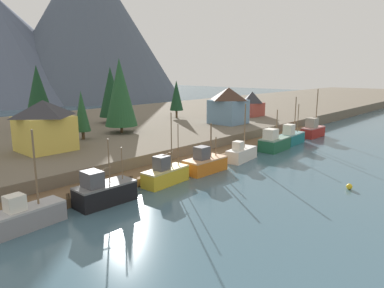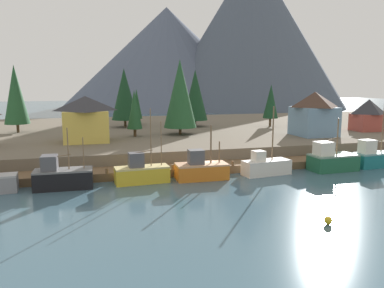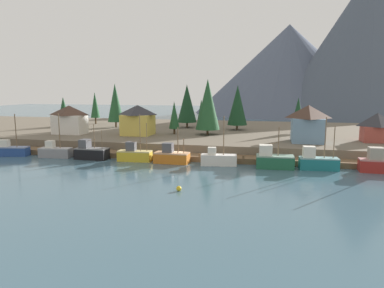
{
  "view_description": "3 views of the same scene",
  "coord_description": "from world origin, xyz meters",
  "px_view_note": "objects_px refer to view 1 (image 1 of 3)",
  "views": [
    {
      "loc": [
        -36.48,
        -31.88,
        13.69
      ],
      "look_at": [
        1.19,
        2.63,
        3.0
      ],
      "focal_mm": 33.19,
      "sensor_mm": 36.0,
      "label": 1
    },
    {
      "loc": [
        -13.67,
        -44.56,
        11.58
      ],
      "look_at": [
        -1.28,
        1.04,
        3.94
      ],
      "focal_mm": 35.29,
      "sensor_mm": 36.0,
      "label": 2
    },
    {
      "loc": [
        16.53,
        -62.33,
        13.32
      ],
      "look_at": [
        1.94,
        3.05,
        2.88
      ],
      "focal_mm": 32.97,
      "sensor_mm": 36.0,
      "label": 3
    }
  ],
  "objects_px": {
    "fishing_boat_white": "(241,153)",
    "conifer_centre": "(82,111)",
    "fishing_boat_grey": "(27,216)",
    "conifer_far_right": "(176,95)",
    "conifer_far_left": "(38,94)",
    "fishing_boat_red": "(313,130)",
    "house_red": "(252,103)",
    "house_blue": "(228,105)",
    "fishing_boat_yellow": "(165,174)",
    "channel_buoy": "(349,187)",
    "conifer_mid_right": "(43,103)",
    "fishing_boat_green": "(274,143)",
    "fishing_boat_teal": "(292,137)",
    "fishing_boat_black": "(104,192)",
    "house_yellow": "(44,125)",
    "conifer_near_right": "(120,92)",
    "fishing_boat_orange": "(205,163)",
    "conifer_mid_left": "(111,92)"
  },
  "relations": [
    {
      "from": "fishing_boat_white",
      "to": "conifer_centre",
      "type": "relative_size",
      "value": 1.1
    },
    {
      "from": "fishing_boat_grey",
      "to": "conifer_far_right",
      "type": "distance_m",
      "value": 56.42
    },
    {
      "from": "conifer_centre",
      "to": "conifer_far_left",
      "type": "xyz_separation_m",
      "value": [
        -0.3,
        14.63,
        2.22
      ]
    },
    {
      "from": "fishing_boat_red",
      "to": "house_red",
      "type": "relative_size",
      "value": 1.64
    },
    {
      "from": "house_blue",
      "to": "fishing_boat_white",
      "type": "bearing_deg",
      "value": -137.78
    },
    {
      "from": "fishing_boat_yellow",
      "to": "channel_buoy",
      "type": "xyz_separation_m",
      "value": [
        13.15,
        -17.31,
        -0.88
      ]
    },
    {
      "from": "house_red",
      "to": "conifer_mid_right",
      "type": "bearing_deg",
      "value": 150.34
    },
    {
      "from": "fishing_boat_white",
      "to": "fishing_boat_grey",
      "type": "bearing_deg",
      "value": 172.2
    },
    {
      "from": "fishing_boat_green",
      "to": "house_red",
      "type": "bearing_deg",
      "value": 38.79
    },
    {
      "from": "fishing_boat_white",
      "to": "fishing_boat_teal",
      "type": "relative_size",
      "value": 0.99
    },
    {
      "from": "fishing_boat_black",
      "to": "conifer_far_left",
      "type": "distance_m",
      "value": 38.56
    },
    {
      "from": "fishing_boat_teal",
      "to": "house_yellow",
      "type": "relative_size",
      "value": 1.24
    },
    {
      "from": "house_yellow",
      "to": "conifer_far_right",
      "type": "height_order",
      "value": "conifer_far_right"
    },
    {
      "from": "conifer_near_right",
      "to": "conifer_far_right",
      "type": "bearing_deg",
      "value": 18.45
    },
    {
      "from": "conifer_near_right",
      "to": "conifer_mid_right",
      "type": "relative_size",
      "value": 1.68
    },
    {
      "from": "house_yellow",
      "to": "conifer_far_right",
      "type": "distance_m",
      "value": 39.04
    },
    {
      "from": "house_blue",
      "to": "conifer_near_right",
      "type": "xyz_separation_m",
      "value": [
        -22.23,
        7.44,
        3.36
      ]
    },
    {
      "from": "fishing_boat_green",
      "to": "conifer_far_right",
      "type": "height_order",
      "value": "conifer_far_right"
    },
    {
      "from": "house_yellow",
      "to": "conifer_far_left",
      "type": "distance_m",
      "value": 20.05
    },
    {
      "from": "house_blue",
      "to": "conifer_far_right",
      "type": "relative_size",
      "value": 0.86
    },
    {
      "from": "fishing_boat_green",
      "to": "house_red",
      "type": "relative_size",
      "value": 1.16
    },
    {
      "from": "fishing_boat_white",
      "to": "fishing_boat_yellow",
      "type": "bearing_deg",
      "value": 171.85
    },
    {
      "from": "fishing_boat_grey",
      "to": "fishing_boat_teal",
      "type": "height_order",
      "value": "fishing_boat_teal"
    },
    {
      "from": "house_blue",
      "to": "conifer_far_left",
      "type": "relative_size",
      "value": 0.63
    },
    {
      "from": "house_yellow",
      "to": "conifer_far_left",
      "type": "relative_size",
      "value": 0.59
    },
    {
      "from": "house_red",
      "to": "house_blue",
      "type": "height_order",
      "value": "house_blue"
    },
    {
      "from": "conifer_far_left",
      "to": "fishing_boat_orange",
      "type": "bearing_deg",
      "value": -81.06
    },
    {
      "from": "conifer_mid_left",
      "to": "fishing_boat_teal",
      "type": "bearing_deg",
      "value": -63.75
    },
    {
      "from": "fishing_boat_orange",
      "to": "conifer_far_left",
      "type": "bearing_deg",
      "value": 99.78
    },
    {
      "from": "fishing_boat_green",
      "to": "conifer_far_left",
      "type": "relative_size",
      "value": 0.58
    },
    {
      "from": "fishing_boat_green",
      "to": "conifer_centre",
      "type": "distance_m",
      "value": 32.69
    },
    {
      "from": "fishing_boat_black",
      "to": "conifer_near_right",
      "type": "distance_m",
      "value": 30.25
    },
    {
      "from": "house_blue",
      "to": "conifer_centre",
      "type": "relative_size",
      "value": 0.96
    },
    {
      "from": "fishing_boat_black",
      "to": "conifer_far_right",
      "type": "height_order",
      "value": "conifer_far_right"
    },
    {
      "from": "fishing_boat_red",
      "to": "house_red",
      "type": "bearing_deg",
      "value": 78.41
    },
    {
      "from": "fishing_boat_black",
      "to": "fishing_boat_yellow",
      "type": "height_order",
      "value": "fishing_boat_yellow"
    },
    {
      "from": "fishing_boat_orange",
      "to": "house_red",
      "type": "xyz_separation_m",
      "value": [
        38.82,
        17.9,
        4.38
      ]
    },
    {
      "from": "fishing_boat_black",
      "to": "fishing_boat_green",
      "type": "distance_m",
      "value": 34.23
    },
    {
      "from": "fishing_boat_red",
      "to": "conifer_far_left",
      "type": "distance_m",
      "value": 54.81
    },
    {
      "from": "fishing_boat_yellow",
      "to": "conifer_near_right",
      "type": "relative_size",
      "value": 0.66
    },
    {
      "from": "fishing_boat_teal",
      "to": "conifer_mid_right",
      "type": "xyz_separation_m",
      "value": [
        -27.9,
        41.4,
        5.68
      ]
    },
    {
      "from": "fishing_boat_grey",
      "to": "conifer_far_right",
      "type": "relative_size",
      "value": 0.98
    },
    {
      "from": "fishing_boat_green",
      "to": "conifer_mid_left",
      "type": "relative_size",
      "value": 0.59
    },
    {
      "from": "conifer_far_left",
      "to": "fishing_boat_black",
      "type": "bearing_deg",
      "value": -105.95
    },
    {
      "from": "fishing_boat_green",
      "to": "house_blue",
      "type": "bearing_deg",
      "value": 63.17
    },
    {
      "from": "conifer_far_left",
      "to": "conifer_near_right",
      "type": "bearing_deg",
      "value": -59.14
    },
    {
      "from": "conifer_mid_right",
      "to": "fishing_boat_yellow",
      "type": "bearing_deg",
      "value": -96.37
    },
    {
      "from": "fishing_boat_green",
      "to": "fishing_boat_red",
      "type": "distance_m",
      "value": 16.63
    },
    {
      "from": "fishing_boat_grey",
      "to": "house_yellow",
      "type": "bearing_deg",
      "value": 55.29
    },
    {
      "from": "house_red",
      "to": "house_blue",
      "type": "bearing_deg",
      "value": -167.28
    }
  ]
}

